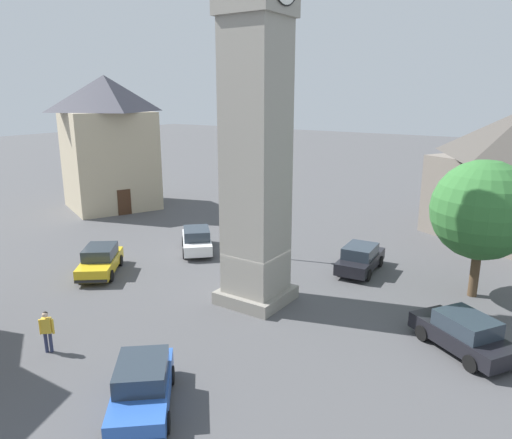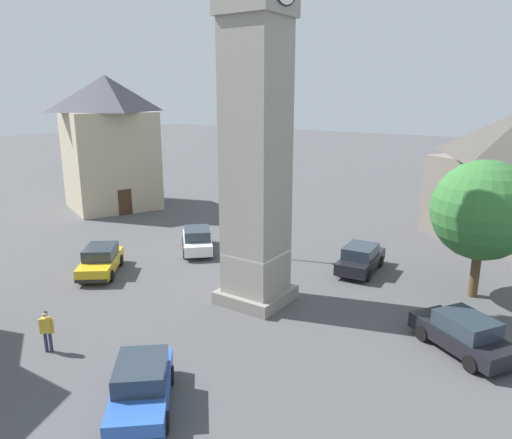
% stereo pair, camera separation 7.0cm
% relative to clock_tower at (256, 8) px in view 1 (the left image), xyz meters
% --- Properties ---
extents(ground_plane, '(200.00, 200.00, 0.00)m').
position_rel_clock_tower_xyz_m(ground_plane, '(-0.00, -0.00, -13.09)').
color(ground_plane, '#4C4C4F').
extents(clock_tower, '(3.66, 3.66, 22.33)m').
position_rel_clock_tower_xyz_m(clock_tower, '(0.00, 0.00, 0.00)').
color(clock_tower, gray).
rests_on(clock_tower, ground).
extents(car_blue_kerb, '(4.24, 3.96, 1.53)m').
position_rel_clock_tower_xyz_m(car_blue_kerb, '(8.73, 1.57, -12.33)').
color(car_blue_kerb, '#2D5BB7').
rests_on(car_blue_kerb, ground).
extents(car_silver_kerb, '(4.16, 4.06, 1.53)m').
position_rel_clock_tower_xyz_m(car_silver_kerb, '(-4.06, -7.24, -12.33)').
color(car_silver_kerb, white).
rests_on(car_silver_kerb, ground).
extents(car_red_corner, '(3.64, 4.39, 1.53)m').
position_rel_clock_tower_xyz_m(car_red_corner, '(-0.57, 9.23, -12.33)').
color(car_red_corner, black).
rests_on(car_red_corner, ground).
extents(car_white_side, '(4.29, 3.87, 1.53)m').
position_rel_clock_tower_xyz_m(car_white_side, '(1.83, -9.13, -12.33)').
color(car_white_side, gold).
rests_on(car_white_side, ground).
extents(car_black_far, '(4.26, 2.09, 1.53)m').
position_rel_clock_tower_xyz_m(car_black_far, '(-6.54, 2.64, -12.33)').
color(car_black_far, black).
rests_on(car_black_far, ground).
extents(pedestrian, '(0.40, 0.46, 1.69)m').
position_rel_clock_tower_xyz_m(pedestrian, '(8.40, -3.98, -12.08)').
color(pedestrian, '#2D3351').
rests_on(pedestrian, ground).
extents(tree, '(4.76, 4.76, 6.74)m').
position_rel_clock_tower_xyz_m(tree, '(-6.45, 8.54, -8.75)').
color(tree, brown).
rests_on(tree, ground).
extents(building_shop_left, '(9.26, 9.14, 11.16)m').
position_rel_clock_tower_xyz_m(building_shop_left, '(-9.30, -21.42, -7.41)').
color(building_shop_left, tan).
rests_on(building_shop_left, ground).
extents(lamp_post, '(0.36, 0.36, 4.48)m').
position_rel_clock_tower_xyz_m(lamp_post, '(-5.63, -2.82, -10.05)').
color(lamp_post, black).
rests_on(lamp_post, ground).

